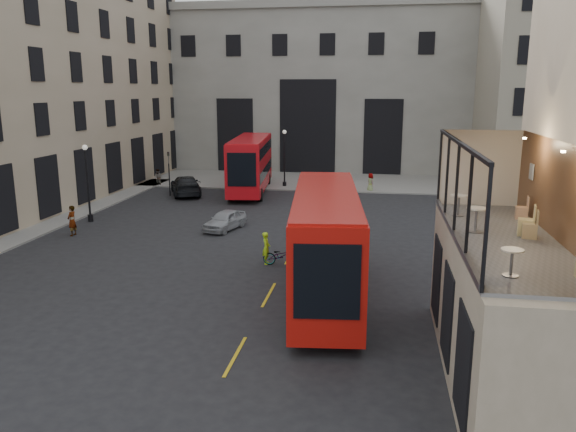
# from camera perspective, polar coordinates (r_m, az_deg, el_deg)

# --- Properties ---
(ground) EXTENTS (140.00, 140.00, 0.00)m
(ground) POSITION_cam_1_polar(r_m,az_deg,el_deg) (19.67, 0.47, -14.48)
(ground) COLOR black
(ground) RESTS_ON ground
(host_frontage) EXTENTS (3.00, 11.00, 4.50)m
(host_frontage) POSITION_cam_1_polar(r_m,az_deg,el_deg) (18.95, 20.55, -8.97)
(host_frontage) COLOR tan
(host_frontage) RESTS_ON ground
(cafe_floor) EXTENTS (3.00, 10.00, 0.10)m
(cafe_floor) POSITION_cam_1_polar(r_m,az_deg,el_deg) (18.26, 21.11, -2.23)
(cafe_floor) COLOR slate
(cafe_floor) RESTS_ON host_frontage
(gateway) EXTENTS (35.00, 10.60, 18.00)m
(gateway) POSITION_cam_1_polar(r_m,az_deg,el_deg) (65.72, 2.60, 13.11)
(gateway) COLOR gray
(gateway) RESTS_ON ground
(building_right) EXTENTS (16.60, 18.60, 20.00)m
(building_right) POSITION_cam_1_polar(r_m,az_deg,el_deg) (59.84, 26.78, 12.79)
(building_right) COLOR gray
(building_right) RESTS_ON ground
(pavement_far) EXTENTS (40.00, 12.00, 0.12)m
(pavement_far) POSITION_cam_1_polar(r_m,az_deg,el_deg) (56.67, 0.32, 3.70)
(pavement_far) COLOR slate
(pavement_far) RESTS_ON ground
(traffic_light_near) EXTENTS (0.16, 0.20, 3.80)m
(traffic_light_near) POSITION_cam_1_polar(r_m,az_deg,el_deg) (30.23, 2.06, 0.20)
(traffic_light_near) COLOR black
(traffic_light_near) RESTS_ON ground
(traffic_light_far) EXTENTS (0.16, 0.20, 3.80)m
(traffic_light_far) POSITION_cam_1_polar(r_m,az_deg,el_deg) (49.04, -12.01, 4.79)
(traffic_light_far) COLOR black
(traffic_light_far) RESTS_ON ground
(street_lamp_a) EXTENTS (0.36, 0.36, 5.33)m
(street_lamp_a) POSITION_cam_1_polar(r_m,az_deg,el_deg) (40.92, -19.65, 2.74)
(street_lamp_a) COLOR black
(street_lamp_a) RESTS_ON ground
(street_lamp_b) EXTENTS (0.36, 0.36, 5.33)m
(street_lamp_b) POSITION_cam_1_polar(r_m,az_deg,el_deg) (52.42, -0.36, 5.54)
(street_lamp_b) COLOR black
(street_lamp_b) RESTS_ON ground
(bus_near) EXTENTS (3.90, 12.09, 4.74)m
(bus_near) POSITION_cam_1_polar(r_m,az_deg,el_deg) (24.35, 3.84, -2.36)
(bus_near) COLOR #B4120C
(bus_near) RESTS_ON ground
(bus_far) EXTENTS (4.08, 12.34, 4.83)m
(bus_far) POSITION_cam_1_polar(r_m,az_deg,el_deg) (49.99, -3.82, 5.53)
(bus_far) COLOR red
(bus_far) RESTS_ON ground
(car_a) EXTENTS (2.45, 4.02, 1.28)m
(car_a) POSITION_cam_1_polar(r_m,az_deg,el_deg) (36.90, -6.42, -0.41)
(car_a) COLOR #95979C
(car_a) RESTS_ON ground
(car_b) EXTENTS (1.76, 4.93, 1.62)m
(car_b) POSITION_cam_1_polar(r_m,az_deg,el_deg) (50.05, 3.75, 3.33)
(car_b) COLOR maroon
(car_b) RESTS_ON ground
(car_c) EXTENTS (4.46, 6.13, 1.65)m
(car_c) POSITION_cam_1_polar(r_m,az_deg,el_deg) (49.54, -10.36, 3.07)
(car_c) COLOR black
(car_c) RESTS_ON ground
(bicycle) EXTENTS (1.98, 0.86, 1.01)m
(bicycle) POSITION_cam_1_polar(r_m,az_deg,el_deg) (29.37, -0.67, -4.05)
(bicycle) COLOR gray
(bicycle) RESTS_ON ground
(cyclist) EXTENTS (0.49, 0.68, 1.71)m
(cyclist) POSITION_cam_1_polar(r_m,az_deg,el_deg) (29.48, -2.22, -3.28)
(cyclist) COLOR #B2E918
(cyclist) RESTS_ON ground
(pedestrian_a) EXTENTS (0.86, 0.71, 1.63)m
(pedestrian_a) POSITION_cam_1_polar(r_m,az_deg,el_deg) (54.45, -13.03, 3.80)
(pedestrian_a) COLOR gray
(pedestrian_a) RESTS_ON ground
(pedestrian_b) EXTENTS (1.33, 1.38, 1.89)m
(pedestrian_b) POSITION_cam_1_polar(r_m,az_deg,el_deg) (53.97, -4.55, 4.15)
(pedestrian_b) COLOR gray
(pedestrian_b) RESTS_ON ground
(pedestrian_c) EXTENTS (1.01, 0.51, 1.65)m
(pedestrian_c) POSITION_cam_1_polar(r_m,az_deg,el_deg) (48.84, 1.70, 3.14)
(pedestrian_c) COLOR gray
(pedestrian_c) RESTS_ON ground
(pedestrian_d) EXTENTS (0.88, 0.96, 1.65)m
(pedestrian_d) POSITION_cam_1_polar(r_m,az_deg,el_deg) (50.87, 8.37, 3.40)
(pedestrian_d) COLOR gray
(pedestrian_d) RESTS_ON ground
(pedestrian_e) EXTENTS (0.51, 0.73, 1.92)m
(pedestrian_e) POSITION_cam_1_polar(r_m,az_deg,el_deg) (37.59, -21.10, -0.45)
(pedestrian_e) COLOR gray
(pedestrian_e) RESTS_ON ground
(cafe_table_near) EXTENTS (0.54, 0.54, 0.68)m
(cafe_table_near) POSITION_cam_1_polar(r_m,az_deg,el_deg) (14.51, 21.79, -4.01)
(cafe_table_near) COLOR white
(cafe_table_near) RESTS_ON cafe_floor
(cafe_table_mid) EXTENTS (0.63, 0.63, 0.79)m
(cafe_table_mid) POSITION_cam_1_polar(r_m,az_deg,el_deg) (18.54, 18.60, 0.01)
(cafe_table_mid) COLOR white
(cafe_table_mid) RESTS_ON cafe_floor
(cafe_table_far) EXTENTS (0.60, 0.60, 0.75)m
(cafe_table_far) POSITION_cam_1_polar(r_m,az_deg,el_deg) (20.78, 16.96, 1.37)
(cafe_table_far) COLOR silver
(cafe_table_far) RESTS_ON cafe_floor
(cafe_chair_b) EXTENTS (0.55, 0.55, 0.96)m
(cafe_chair_b) POSITION_cam_1_polar(r_m,az_deg,el_deg) (18.74, 23.07, -0.95)
(cafe_chair_b) COLOR #D7C17C
(cafe_chair_b) RESTS_ON cafe_floor
(cafe_chair_c) EXTENTS (0.49, 0.49, 0.85)m
(cafe_chair_c) POSITION_cam_1_polar(r_m,az_deg,el_deg) (18.47, 23.37, -1.27)
(cafe_chair_c) COLOR tan
(cafe_chair_c) RESTS_ON cafe_floor
(cafe_chair_d) EXTENTS (0.44, 0.44, 0.79)m
(cafe_chair_d) POSITION_cam_1_polar(r_m,az_deg,el_deg) (21.10, 22.67, 0.39)
(cafe_chair_d) COLOR tan
(cafe_chair_d) RESTS_ON cafe_floor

